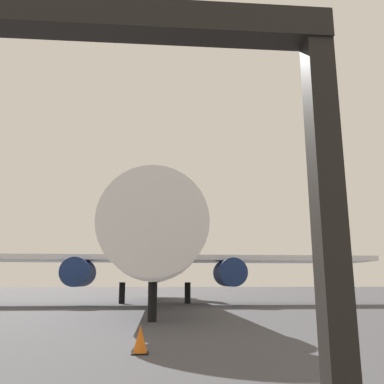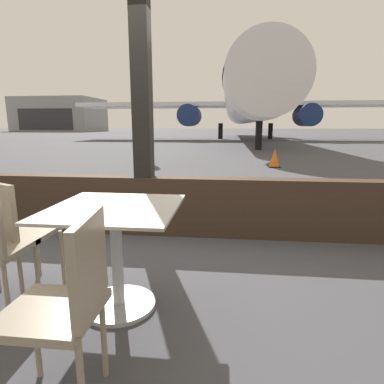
{
  "view_description": "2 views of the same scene",
  "coord_description": "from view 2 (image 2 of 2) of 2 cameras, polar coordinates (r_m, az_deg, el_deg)",
  "views": [
    {
      "loc": [
        2.77,
        -2.81,
        1.49
      ],
      "look_at": [
        3.81,
        9.94,
        4.32
      ],
      "focal_mm": 38.36,
      "sensor_mm": 36.0,
      "label": 1
    },
    {
      "loc": [
        0.97,
        -3.62,
        1.28
      ],
      "look_at": [
        0.65,
        -0.77,
        0.68
      ],
      "focal_mm": 29.78,
      "sensor_mm": 36.0,
      "label": 2
    }
  ],
  "objects": [
    {
      "name": "ground_crew_worker",
      "position": [
        11.52,
        -8.46,
        9.8
      ],
      "size": [
        0.48,
        0.37,
        1.74
      ],
      "color": "black",
      "rests_on": "ground"
    },
    {
      "name": "traffic_cone",
      "position": [
        10.31,
        14.56,
        5.87
      ],
      "size": [
        0.36,
        0.36,
        0.59
      ],
      "color": "orange",
      "rests_on": "ground"
    },
    {
      "name": "distant_hangar",
      "position": [
        84.71,
        -22.41,
        12.64
      ],
      "size": [
        18.03,
        13.97,
        7.65
      ],
      "color": "gray",
      "rests_on": "ground"
    },
    {
      "name": "window_frame",
      "position": [
        3.74,
        -8.75,
        11.12
      ],
      "size": [
        8.16,
        0.24,
        3.57
      ],
      "color": "#38281E",
      "rests_on": "ground"
    },
    {
      "name": "cafe_chair_window_left",
      "position": [
        2.72,
        -29.07,
        -5.48
      ],
      "size": [
        0.51,
        0.51,
        0.89
      ],
      "color": "gray",
      "rests_on": "ground"
    },
    {
      "name": "cafe_chair_aisle_left",
      "position": [
        1.55,
        -21.21,
        -17.04
      ],
      "size": [
        0.43,
        0.43,
        0.91
      ],
      "color": "gray",
      "rests_on": "ground"
    },
    {
      "name": "dining_table",
      "position": [
        2.29,
        -13.38,
        -9.52
      ],
      "size": [
        0.85,
        0.85,
        0.74
      ],
      "color": "#ADA89E",
      "rests_on": "ground"
    },
    {
      "name": "ground_plane",
      "position": [
        43.65,
        5.27,
        10.06
      ],
      "size": [
        220.0,
        220.0,
        0.0
      ],
      "primitive_type": "plane",
      "color": "#424247"
    },
    {
      "name": "airplane",
      "position": [
        30.52,
        9.83,
        15.73
      ],
      "size": [
        31.32,
        33.52,
        10.43
      ],
      "color": "silver",
      "rests_on": "ground"
    }
  ]
}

